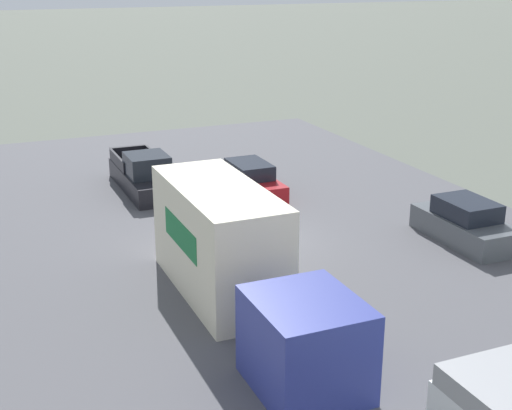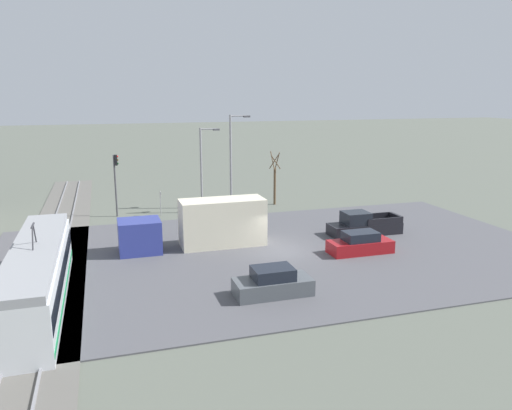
% 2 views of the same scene
% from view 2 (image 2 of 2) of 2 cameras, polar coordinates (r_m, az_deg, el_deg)
% --- Properties ---
extents(ground_plane, '(320.00, 320.00, 0.00)m').
position_cam_2_polar(ground_plane, '(35.25, 2.87, -5.47)').
color(ground_plane, '#565B51').
extents(road_surface, '(22.62, 39.11, 0.08)m').
position_cam_2_polar(road_surface, '(35.24, 2.87, -5.40)').
color(road_surface, '#4C4C51').
rests_on(road_surface, ground).
extents(rail_bed, '(69.80, 4.40, 0.22)m').
position_cam_2_polar(rail_bed, '(33.47, -22.64, -7.38)').
color(rail_bed, '#5B5954').
rests_on(rail_bed, ground).
extents(light_rail_tram, '(14.40, 2.58, 4.30)m').
position_cam_2_polar(light_rail_tram, '(28.73, -23.67, -7.42)').
color(light_rail_tram, silver).
rests_on(light_rail_tram, ground).
extents(box_truck, '(2.47, 10.41, 3.41)m').
position_cam_2_polar(box_truck, '(36.09, -6.07, -2.35)').
color(box_truck, navy).
rests_on(box_truck, ground).
extents(pickup_truck, '(1.90, 5.81, 1.84)m').
position_cam_2_polar(pickup_truck, '(40.19, 12.16, -2.31)').
color(pickup_truck, black).
rests_on(pickup_truck, ground).
extents(sedan_car_0, '(1.79, 4.47, 1.51)m').
position_cam_2_polar(sedan_car_0, '(35.54, 11.82, -4.39)').
color(sedan_car_0, maroon).
rests_on(sedan_car_0, ground).
extents(sedan_car_1, '(1.90, 4.28, 1.58)m').
position_cam_2_polar(sedan_car_1, '(27.79, 1.93, -8.94)').
color(sedan_car_1, '#4C5156').
rests_on(sedan_car_1, ground).
extents(traffic_light_pole, '(0.28, 0.47, 5.62)m').
position_cam_2_polar(traffic_light_pole, '(46.43, -15.73, 3.09)').
color(traffic_light_pole, '#47474C').
rests_on(traffic_light_pole, ground).
extents(street_tree, '(1.25, 1.04, 5.31)m').
position_cam_2_polar(street_tree, '(49.85, 2.16, 2.79)').
color(street_tree, brown).
rests_on(street_tree, ground).
extents(street_lamp_near_crossing, '(0.36, 1.95, 7.75)m').
position_cam_2_polar(street_lamp_near_crossing, '(48.27, -6.06, 4.90)').
color(street_lamp_near_crossing, gray).
rests_on(street_lamp_near_crossing, ground).
extents(street_lamp_mid_block, '(0.36, 1.95, 9.06)m').
position_cam_2_polar(street_lamp_mid_block, '(46.16, -2.69, 5.44)').
color(street_lamp_mid_block, gray).
rests_on(street_lamp_mid_block, ground).
extents(no_parking_sign, '(0.32, 0.08, 2.28)m').
position_cam_2_polar(no_parking_sign, '(46.07, -10.86, 0.44)').
color(no_parking_sign, gray).
rests_on(no_parking_sign, ground).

